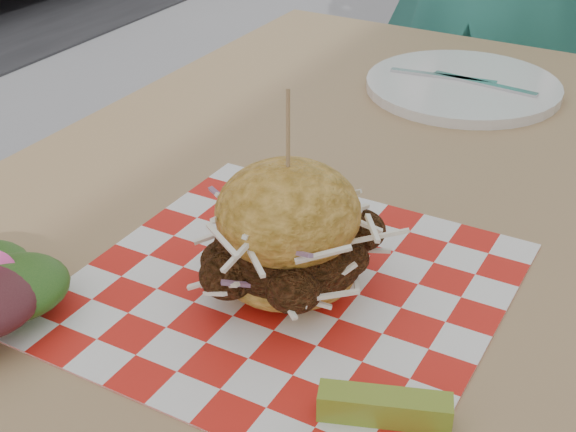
% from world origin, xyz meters
% --- Properties ---
extents(patio_table, '(0.80, 1.20, 0.75)m').
position_xyz_m(patio_table, '(-0.26, 0.10, 0.67)').
color(patio_table, '#A57F5B').
rests_on(patio_table, ground).
extents(patio_chair, '(0.47, 0.48, 0.95)m').
position_xyz_m(patio_chair, '(-0.27, 1.10, 0.55)').
color(patio_chair, '#A57F5B').
rests_on(patio_chair, ground).
extents(paper_liner, '(0.36, 0.36, 0.00)m').
position_xyz_m(paper_liner, '(-0.24, -0.07, 0.75)').
color(paper_liner, red).
rests_on(paper_liner, patio_table).
extents(sandwich, '(0.17, 0.17, 0.19)m').
position_xyz_m(sandwich, '(-0.24, -0.07, 0.80)').
color(sandwich, gold).
rests_on(sandwich, paper_liner).
extents(pickle_spear, '(0.10, 0.05, 0.02)m').
position_xyz_m(pickle_spear, '(-0.11, -0.18, 0.76)').
color(pickle_spear, olive).
rests_on(pickle_spear, paper_liner).
extents(place_setting, '(0.27, 0.27, 0.02)m').
position_xyz_m(place_setting, '(-0.26, 0.46, 0.76)').
color(place_setting, white).
rests_on(place_setting, patio_table).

